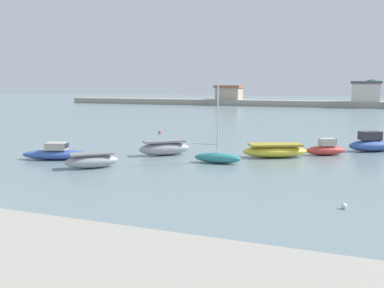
% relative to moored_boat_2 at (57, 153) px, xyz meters
% --- Properties ---
extents(moored_boat_2, '(5.52, 3.29, 1.32)m').
position_rel_moored_boat_2_xyz_m(moored_boat_2, '(0.00, 0.00, 0.00)').
color(moored_boat_2, '#3856A8').
rests_on(moored_boat_2, ground).
extents(moored_boat_3, '(3.66, 3.46, 1.07)m').
position_rel_moored_boat_2_xyz_m(moored_boat_3, '(4.50, -1.85, 0.04)').
color(moored_boat_3, '#9E9EA3').
rests_on(moored_boat_3, ground).
extents(moored_boat_4, '(4.20, 3.75, 1.22)m').
position_rel_moored_boat_2_xyz_m(moored_boat_4, '(7.04, 4.80, 0.12)').
color(moored_boat_4, '#9E9EA3').
rests_on(moored_boat_4, ground).
extents(moored_boat_5, '(3.67, 1.22, 6.15)m').
position_rel_moored_boat_2_xyz_m(moored_boat_5, '(12.20, 3.02, -0.03)').
color(moored_boat_5, teal).
rests_on(moored_boat_5, ground).
extents(moored_boat_6, '(5.52, 3.90, 1.09)m').
position_rel_moored_boat_2_xyz_m(moored_boat_6, '(15.75, 7.07, 0.05)').
color(moored_boat_6, yellow).
rests_on(moored_boat_6, ground).
extents(moored_boat_7, '(3.55, 2.68, 1.38)m').
position_rel_moored_boat_2_xyz_m(moored_boat_7, '(19.51, 9.63, 0.04)').
color(moored_boat_7, '#C63833').
rests_on(moored_boat_7, ground).
extents(moored_boat_8, '(4.84, 3.96, 1.74)m').
position_rel_moored_boat_2_xyz_m(moored_boat_8, '(23.22, 13.23, 0.16)').
color(moored_boat_8, '#3856A8').
rests_on(moored_boat_8, ground).
extents(mooring_buoy_0, '(0.32, 0.32, 0.32)m').
position_rel_moored_boat_2_xyz_m(mooring_buoy_0, '(0.08, 18.55, -0.31)').
color(mooring_buoy_0, red).
rests_on(mooring_buoy_0, ground).
extents(mooring_buoy_1, '(0.27, 0.27, 0.27)m').
position_rel_moored_boat_2_xyz_m(mooring_buoy_1, '(21.23, -5.85, -0.34)').
color(mooring_buoy_1, white).
rests_on(mooring_buoy_1, ground).
extents(distant_shoreline, '(128.13, 7.28, 8.50)m').
position_rel_moored_boat_2_xyz_m(distant_shoreline, '(11.38, 86.88, 1.61)').
color(distant_shoreline, '#9E998C').
rests_on(distant_shoreline, ground).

